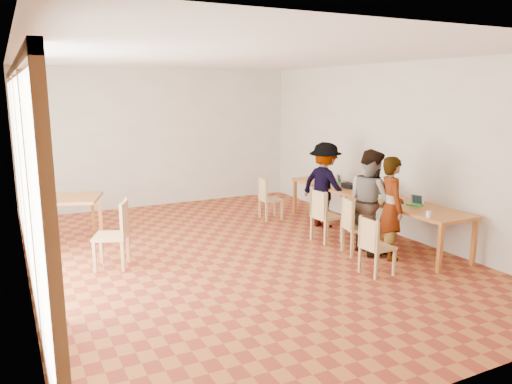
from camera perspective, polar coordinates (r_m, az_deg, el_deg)
ground at (r=7.85m, az=-1.87°, el=-7.20°), size 8.00×8.00×0.00m
wall_back at (r=11.23m, az=-10.66°, el=6.12°), size 6.00×0.10×3.00m
wall_front at (r=4.29m, az=21.33°, el=-3.02°), size 6.00×0.10×3.00m
wall_right at (r=9.17m, az=15.35°, el=4.74°), size 0.10×8.00×3.00m
window_wall at (r=6.82m, az=-25.13°, el=1.83°), size 0.10×8.00×3.00m
ceiling at (r=7.45m, az=-2.03°, el=15.37°), size 6.00×8.00×0.04m
communal_table at (r=8.94m, az=12.86°, el=-0.48°), size 0.80×4.00×0.75m
side_table at (r=9.03m, az=-20.32°, el=-1.03°), size 0.90×0.90×0.75m
chair_near at (r=7.06m, az=13.24°, el=-5.39°), size 0.40×0.40×0.44m
chair_mid at (r=7.88m, az=11.03°, el=-3.21°), size 0.50×0.50×0.47m
chair_far at (r=8.43m, az=7.64°, el=-2.10°), size 0.45×0.45×0.48m
chair_empty at (r=9.84m, az=1.23°, el=-0.24°), size 0.42×0.42×0.45m
chair_spare at (r=7.42m, az=-15.53°, el=-3.89°), size 0.60×0.60×0.52m
person_near at (r=7.79m, az=15.21°, el=-1.76°), size 0.55×0.67×1.56m
person_mid at (r=8.02m, az=12.96°, el=-1.02°), size 0.69×0.85×1.64m
person_far at (r=9.35m, az=7.86°, el=0.79°), size 0.85×1.15×1.59m
laptop_near at (r=8.23m, az=17.83°, el=-1.09°), size 0.25×0.26×0.18m
laptop_mid at (r=8.77m, az=13.70°, el=-0.08°), size 0.21×0.25×0.20m
laptop_far at (r=9.85m, az=9.31°, el=1.32°), size 0.23×0.25×0.18m
yellow_mug at (r=8.96m, az=12.01°, el=0.20°), size 0.16×0.16×0.10m
green_bottle at (r=8.91m, az=13.21°, el=0.68°), size 0.07×0.07×0.28m
clear_glass at (r=7.50m, az=19.12°, el=-2.42°), size 0.07×0.07×0.09m
condiment_cup at (r=8.54m, az=14.13°, el=-0.58°), size 0.08×0.08×0.06m
pink_phone at (r=9.10m, az=12.30°, el=0.09°), size 0.05×0.10×0.01m
black_pouch at (r=9.35m, az=10.56°, el=0.71°), size 0.16×0.26×0.09m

